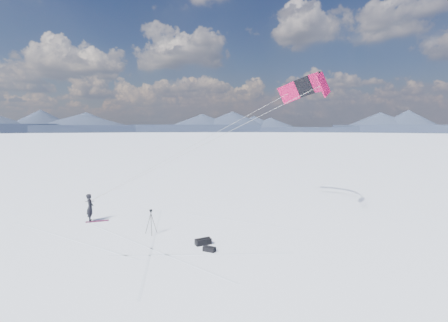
{
  "coord_description": "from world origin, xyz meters",
  "views": [
    {
      "loc": [
        2.35,
        -17.82,
        5.99
      ],
      "look_at": [
        5.0,
        3.61,
        3.64
      ],
      "focal_mm": 26.0,
      "sensor_mm": 36.0,
      "label": 1
    }
  ],
  "objects": [
    {
      "name": "ground",
      "position": [
        0.0,
        0.0,
        0.0
      ],
      "size": [
        1800.0,
        1800.0,
        0.0
      ],
      "primitive_type": "plane",
      "color": "white"
    },
    {
      "name": "horizon_hills",
      "position": [
        -0.0,
        -0.0,
        4.39
      ],
      "size": [
        704.84,
        706.81,
        10.08
      ],
      "color": "black",
      "rests_on": "ground"
    },
    {
      "name": "snow_tracks",
      "position": [
        -1.44,
        -0.32,
        0.0
      ],
      "size": [
        13.93,
        10.25,
        0.01
      ],
      "color": "silver",
      "rests_on": "ground"
    },
    {
      "name": "snowkiter",
      "position": [
        -3.58,
        3.02,
        0.0
      ],
      "size": [
        0.54,
        0.71,
        1.74
      ],
      "primitive_type": "imported",
      "rotation": [
        0.0,
        0.0,
        1.78
      ],
      "color": "black",
      "rests_on": "ground"
    },
    {
      "name": "snowboard",
      "position": [
        -3.13,
        2.87,
        0.02
      ],
      "size": [
        1.39,
        0.51,
        0.04
      ],
      "primitive_type": "cube",
      "rotation": [
        0.0,
        0.0,
        0.19
      ],
      "color": "maroon",
      "rests_on": "ground"
    },
    {
      "name": "tripod",
      "position": [
        0.49,
        0.02,
        0.9
      ],
      "size": [
        0.65,
        0.62,
        1.4
      ],
      "rotation": [
        0.0,
        0.0,
        0.68
      ],
      "color": "black",
      "rests_on": "ground"
    },
    {
      "name": "gear_bag_a",
      "position": [
        3.25,
        -1.94,
        0.16
      ],
      "size": [
        0.88,
        0.63,
        0.36
      ],
      "rotation": [
        0.0,
        0.0,
        0.36
      ],
      "color": "black",
      "rests_on": "ground"
    },
    {
      "name": "gear_bag_b",
      "position": [
        3.49,
        -2.87,
        0.12
      ],
      "size": [
        0.66,
        0.56,
        0.27
      ],
      "rotation": [
        0.0,
        0.0,
        -0.54
      ],
      "color": "black",
      "rests_on": "ground"
    },
    {
      "name": "power_kite",
      "position": [
        11.01,
        4.15,
        8.69
      ],
      "size": [
        15.84,
        6.47,
        8.36
      ],
      "color": "#AC0A3D",
      "rests_on": "ground"
    }
  ]
}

